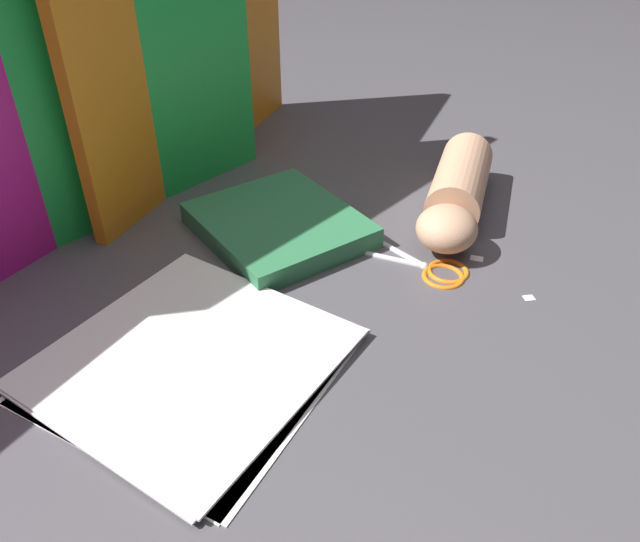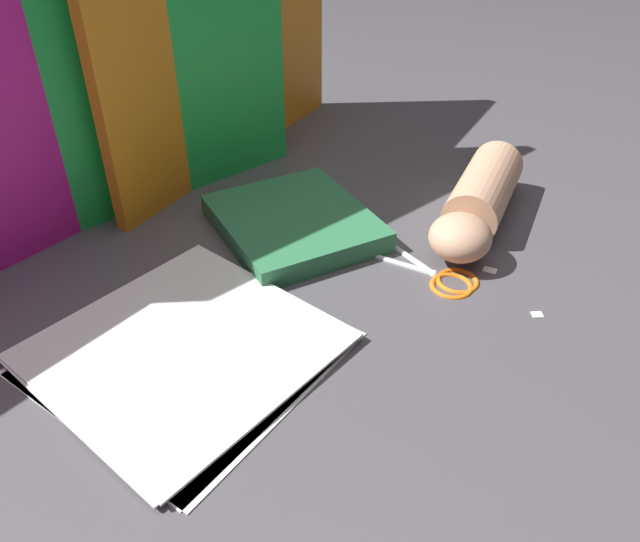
% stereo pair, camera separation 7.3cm
% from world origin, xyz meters
% --- Properties ---
extents(ground_plane, '(6.00, 6.00, 0.00)m').
position_xyz_m(ground_plane, '(0.00, 0.00, 0.00)').
color(ground_plane, '#4C494F').
extents(backdrop_panel_center, '(0.69, 0.13, 0.55)m').
position_xyz_m(backdrop_panel_center, '(-0.03, 0.42, 0.27)').
color(backdrop_panel_center, green).
rests_on(backdrop_panel_center, ground_plane).
extents(backdrop_panel_right, '(0.58, 0.12, 0.45)m').
position_xyz_m(backdrop_panel_right, '(0.26, 0.42, 0.23)').
color(backdrop_panel_right, orange).
rests_on(backdrop_panel_right, ground_plane).
extents(paper_stack, '(0.31, 0.31, 0.01)m').
position_xyz_m(paper_stack, '(-0.14, 0.09, 0.01)').
color(paper_stack, white).
rests_on(paper_stack, ground_plane).
extents(book_closed, '(0.28, 0.29, 0.03)m').
position_xyz_m(book_closed, '(0.13, 0.17, 0.02)').
color(book_closed, '#2D7247').
rests_on(book_closed, ground_plane).
extents(scissors, '(0.08, 0.18, 0.01)m').
position_xyz_m(scissors, '(0.17, -0.05, 0.00)').
color(scissors, silver).
rests_on(scissors, ground_plane).
extents(hand_forearm, '(0.30, 0.15, 0.08)m').
position_xyz_m(hand_forearm, '(0.32, -0.03, 0.04)').
color(hand_forearm, tan).
rests_on(hand_forearm, ground_plane).
extents(paper_scrap_near, '(0.02, 0.02, 0.00)m').
position_xyz_m(paper_scrap_near, '(0.23, -0.10, 0.00)').
color(paper_scrap_near, white).
rests_on(paper_scrap_near, ground_plane).
extents(paper_scrap_mid, '(0.02, 0.02, 0.00)m').
position_xyz_m(paper_scrap_mid, '(0.18, -0.19, 0.00)').
color(paper_scrap_mid, white).
rests_on(paper_scrap_mid, ground_plane).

